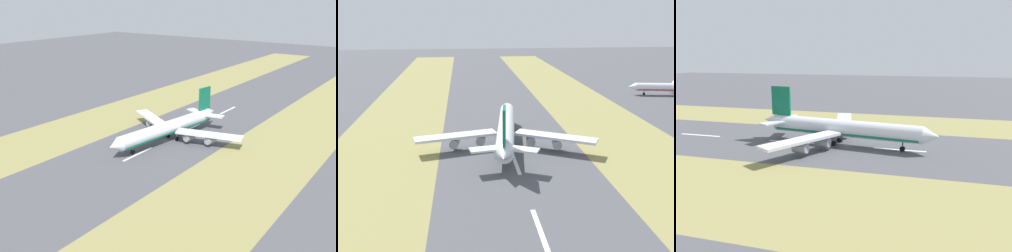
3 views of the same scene
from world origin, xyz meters
TOP-DOWN VIEW (x-y plane):
  - ground_plane at (0.00, 0.00)m, footprint 800.00×800.00m
  - grass_median_west at (-45.00, 0.00)m, footprint 40.00×600.00m
  - grass_median_east at (45.00, 0.00)m, footprint 40.00×600.00m
  - centreline_dash_near at (0.00, -60.76)m, footprint 1.20×18.00m
  - centreline_dash_mid at (0.00, -20.76)m, footprint 1.20×18.00m
  - centreline_dash_far at (0.00, 19.24)m, footprint 1.20×18.00m
  - airplane_main_jet at (-1.28, -2.65)m, footprint 63.59×67.15m

SIDE VIEW (x-z plane):
  - ground_plane at x=0.00m, z-range 0.00..0.00m
  - grass_median_west at x=-45.00m, z-range 0.00..0.01m
  - grass_median_east at x=45.00m, z-range 0.00..0.01m
  - centreline_dash_near at x=0.00m, z-range 0.00..0.01m
  - centreline_dash_mid at x=0.00m, z-range 0.00..0.01m
  - centreline_dash_far at x=0.00m, z-range 0.00..0.01m
  - airplane_main_jet at x=-1.28m, z-range -4.08..16.12m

